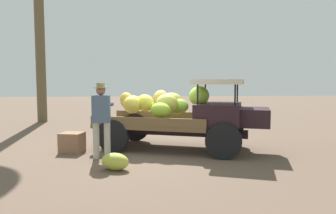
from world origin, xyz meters
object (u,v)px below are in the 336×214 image
Objects in this scene: truck at (186,114)px; loose_banana_bunch at (115,162)px; wooden_crate at (72,142)px; farmer at (101,116)px.

loose_banana_bunch is at bearing -114.14° from truck.
wooden_crate is 0.93× the size of loose_banana_bunch.
loose_banana_bunch is (1.26, -1.72, -0.08)m from wooden_crate.
wooden_crate is at bearing 126.16° from loose_banana_bunch.
wooden_crate is (-2.96, -0.08, -0.70)m from truck.
farmer reaches higher than wooden_crate.
wooden_crate is (-0.85, 0.71, -0.76)m from farmer.
loose_banana_bunch is (0.40, -1.01, -0.84)m from farmer.
farmer is at bearing -39.66° from wooden_crate.
farmer is (-2.10, -0.79, 0.06)m from truck.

